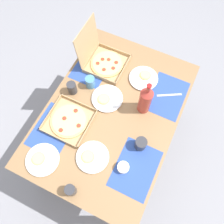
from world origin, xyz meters
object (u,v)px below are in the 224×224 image
object	(u,v)px
plate_far_right	(107,99)
plate_near_left	(92,157)
cup_dark	(72,88)
plate_near_right	(42,160)
condiment_bowl	(123,168)
cup_clear_right	(141,144)
pizza_box_corner_left	(103,59)
plate_middle	(144,78)
soda_bottle	(145,100)
cup_clear_left	(71,190)
pizza_box_center	(69,121)
cup_red	(90,82)

from	to	relation	value
plate_far_right	plate_near_left	distance (m)	0.45
plate_near_left	cup_dark	distance (m)	0.54
plate_near_right	condiment_bowl	bearing A→B (deg)	-70.24
plate_near_right	plate_far_right	size ratio (longest dim) A/B	0.96
cup_clear_right	condiment_bowl	size ratio (longest dim) A/B	1.14
pizza_box_corner_left	plate_middle	world-z (taller)	pizza_box_corner_left
plate_near_right	plate_middle	distance (m)	0.96
plate_far_right	soda_bottle	distance (m)	0.30
plate_far_right	cup_clear_right	world-z (taller)	cup_clear_right
soda_bottle	cup_clear_left	bearing A→B (deg)	165.83
pizza_box_center	cup_clear_right	xyz separation A→B (m)	(0.05, -0.53, 0.03)
plate_near_right	cup_dark	bearing A→B (deg)	7.95
cup_clear_left	soda_bottle	bearing A→B (deg)	-14.17
cup_dark	condiment_bowl	xyz separation A→B (m)	(-0.36, -0.58, -0.03)
pizza_box_center	plate_middle	world-z (taller)	pizza_box_center
plate_near_right	plate_near_left	size ratio (longest dim) A/B	1.02
plate_far_right	plate_near_left	size ratio (longest dim) A/B	1.05
cup_dark	cup_red	bearing A→B (deg)	-42.61
pizza_box_corner_left	condiment_bowl	size ratio (longest dim) A/B	4.23
plate_middle	cup_red	distance (m)	0.42
pizza_box_corner_left	condiment_bowl	world-z (taller)	pizza_box_corner_left
plate_middle	cup_dark	world-z (taller)	cup_dark
plate_middle	plate_near_right	bearing A→B (deg)	157.49
pizza_box_corner_left	cup_dark	bearing A→B (deg)	165.23
pizza_box_center	plate_near_right	distance (m)	0.32
plate_near_right	plate_near_left	bearing A→B (deg)	-61.42
cup_dark	plate_near_right	bearing A→B (deg)	-172.05
cup_dark	cup_red	xyz separation A→B (m)	(0.11, -0.10, -0.00)
plate_near_left	cup_dark	xyz separation A→B (m)	(0.39, 0.37, 0.04)
plate_near_left	cup_red	distance (m)	0.56
plate_middle	plate_far_right	size ratio (longest dim) A/B	0.96
pizza_box_center	cup_red	xyz separation A→B (m)	(0.33, 0.00, 0.04)
condiment_bowl	cup_dark	bearing A→B (deg)	58.09
soda_bottle	cup_clear_right	size ratio (longest dim) A/B	3.59
plate_far_right	cup_clear_left	distance (m)	0.69
cup_dark	cup_red	distance (m)	0.14
plate_middle	cup_dark	size ratio (longest dim) A/B	2.22
plate_middle	plate_near_left	bearing A→B (deg)	174.16
plate_near_left	cup_dark	bearing A→B (deg)	43.57
pizza_box_center	cup_red	world-z (taller)	cup_red
pizza_box_center	plate_middle	bearing A→B (deg)	-31.47
plate_near_left	plate_middle	bearing A→B (deg)	-5.84
pizza_box_center	condiment_bowl	bearing A→B (deg)	-105.91
cup_red	pizza_box_center	bearing A→B (deg)	-179.83
soda_bottle	cup_red	world-z (taller)	soda_bottle
cup_red	soda_bottle	bearing A→B (deg)	-90.84
soda_bottle	condiment_bowl	xyz separation A→B (m)	(-0.46, -0.05, -0.11)
plate_near_right	cup_dark	world-z (taller)	cup_dark
plate_near_right	plate_middle	xyz separation A→B (m)	(0.88, -0.37, -0.00)
pizza_box_center	condiment_bowl	size ratio (longest dim) A/B	3.90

